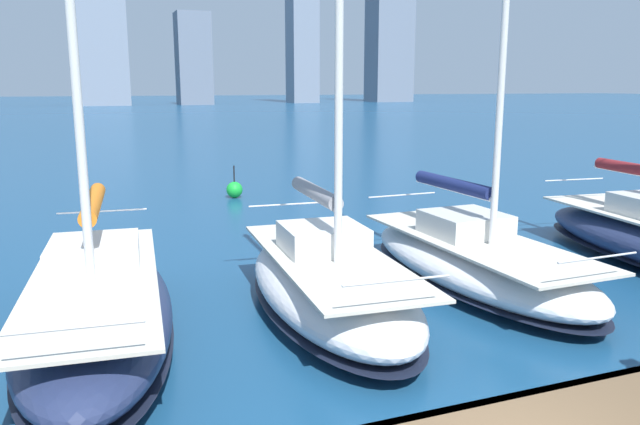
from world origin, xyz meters
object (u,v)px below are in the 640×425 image
sailboat_grey (329,282)px  channel_buoy (234,190)px  sailboat_navy (475,258)px  sailboat_orange (96,306)px

sailboat_grey → channel_buoy: (-1.45, -14.55, -0.38)m
sailboat_navy → channel_buoy: sailboat_navy is taller
sailboat_grey → sailboat_navy: bearing=-171.2°
sailboat_orange → sailboat_navy: bearing=-177.0°
sailboat_navy → channel_buoy: bearing=-79.3°
sailboat_navy → sailboat_grey: bearing=8.8°
sailboat_navy → sailboat_orange: (8.68, 0.45, 0.07)m
sailboat_navy → channel_buoy: 14.17m
sailboat_grey → channel_buoy: size_ratio=7.22×
sailboat_navy → channel_buoy: (2.62, -13.92, -0.32)m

